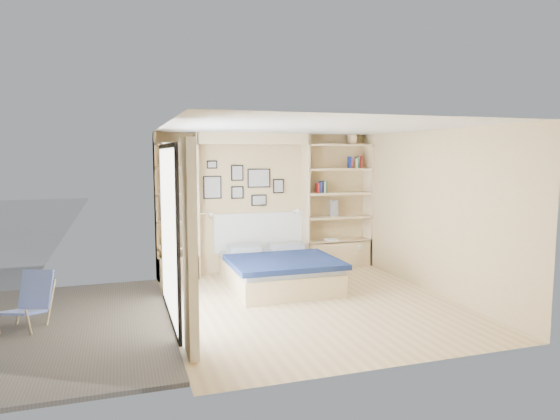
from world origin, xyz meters
name	(u,v)px	position (x,y,z in m)	size (l,w,h in m)	color
ground	(311,304)	(0.00, 0.00, 0.00)	(4.50, 4.50, 0.00)	#E0C487
room_shell	(257,217)	(-0.39, 1.52, 1.08)	(4.50, 4.50, 4.50)	tan
bed	(277,269)	(-0.16, 1.11, 0.27)	(1.67, 2.17, 1.07)	#D6B486
photo_gallery	(243,184)	(-0.45, 2.22, 1.60)	(1.48, 0.02, 0.82)	black
reading_lamps	(254,213)	(-0.30, 2.00, 1.10)	(1.92, 0.12, 0.15)	silver
shelf_decor	(324,179)	(1.06, 2.07, 1.68)	(3.55, 0.23, 2.03)	maroon
deck	(34,331)	(-3.60, 0.00, 0.00)	(3.20, 4.00, 0.05)	#6F6252
deck_chair	(29,302)	(-3.67, 0.15, 0.33)	(0.65, 0.80, 0.70)	tan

